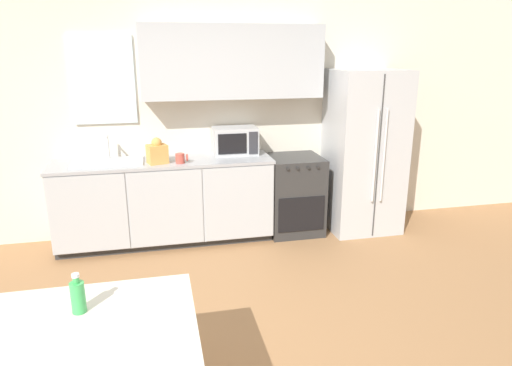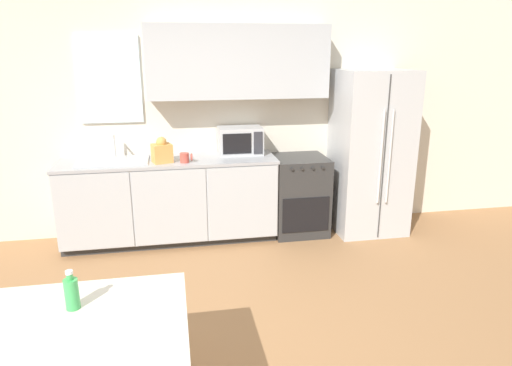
{
  "view_description": "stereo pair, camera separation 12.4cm",
  "coord_description": "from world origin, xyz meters",
  "px_view_note": "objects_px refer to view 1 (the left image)",
  "views": [
    {
      "loc": [
        -0.3,
        -2.76,
        2.07
      ],
      "look_at": [
        0.45,
        0.58,
        1.05
      ],
      "focal_mm": 32.0,
      "sensor_mm": 36.0,
      "label": 1
    },
    {
      "loc": [
        -0.18,
        -2.79,
        2.07
      ],
      "look_at": [
        0.45,
        0.58,
        1.05
      ],
      "focal_mm": 32.0,
      "sensor_mm": 36.0,
      "label": 2
    }
  ],
  "objects_px": {
    "microwave": "(235,141)",
    "drink_bottle": "(78,296)",
    "refrigerator": "(364,152)",
    "coffee_mug": "(181,158)",
    "dining_table": "(72,343)",
    "oven_range": "(294,195)"
  },
  "relations": [
    {
      "from": "coffee_mug",
      "to": "dining_table",
      "type": "xyz_separation_m",
      "value": [
        -0.72,
        -2.49,
        -0.34
      ]
    },
    {
      "from": "microwave",
      "to": "coffee_mug",
      "type": "xyz_separation_m",
      "value": [
        -0.62,
        -0.28,
        -0.1
      ]
    },
    {
      "from": "drink_bottle",
      "to": "coffee_mug",
      "type": "bearing_deg",
      "value": 73.56
    },
    {
      "from": "coffee_mug",
      "to": "drink_bottle",
      "type": "bearing_deg",
      "value": -106.44
    },
    {
      "from": "dining_table",
      "to": "drink_bottle",
      "type": "bearing_deg",
      "value": 79.33
    },
    {
      "from": "dining_table",
      "to": "drink_bottle",
      "type": "height_order",
      "value": "drink_bottle"
    },
    {
      "from": "refrigerator",
      "to": "dining_table",
      "type": "bearing_deg",
      "value": -137.23
    },
    {
      "from": "microwave",
      "to": "coffee_mug",
      "type": "height_order",
      "value": "microwave"
    },
    {
      "from": "coffee_mug",
      "to": "drink_bottle",
      "type": "distance_m",
      "value": 2.45
    },
    {
      "from": "oven_range",
      "to": "microwave",
      "type": "relative_size",
      "value": 1.85
    },
    {
      "from": "drink_bottle",
      "to": "dining_table",
      "type": "bearing_deg",
      "value": -100.67
    },
    {
      "from": "drink_bottle",
      "to": "oven_range",
      "type": "bearing_deg",
      "value": 51.92
    },
    {
      "from": "coffee_mug",
      "to": "dining_table",
      "type": "distance_m",
      "value": 2.61
    },
    {
      "from": "oven_range",
      "to": "microwave",
      "type": "bearing_deg",
      "value": 169.76
    },
    {
      "from": "oven_range",
      "to": "coffee_mug",
      "type": "height_order",
      "value": "coffee_mug"
    },
    {
      "from": "microwave",
      "to": "drink_bottle",
      "type": "bearing_deg",
      "value": -116.51
    },
    {
      "from": "refrigerator",
      "to": "coffee_mug",
      "type": "xyz_separation_m",
      "value": [
        -2.09,
        -0.11,
        0.06
      ]
    },
    {
      "from": "drink_bottle",
      "to": "refrigerator",
      "type": "bearing_deg",
      "value": 41.45
    },
    {
      "from": "coffee_mug",
      "to": "dining_table",
      "type": "height_order",
      "value": "coffee_mug"
    },
    {
      "from": "oven_range",
      "to": "refrigerator",
      "type": "height_order",
      "value": "refrigerator"
    },
    {
      "from": "microwave",
      "to": "coffee_mug",
      "type": "bearing_deg",
      "value": -155.52
    },
    {
      "from": "microwave",
      "to": "drink_bottle",
      "type": "distance_m",
      "value": 2.95
    }
  ]
}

